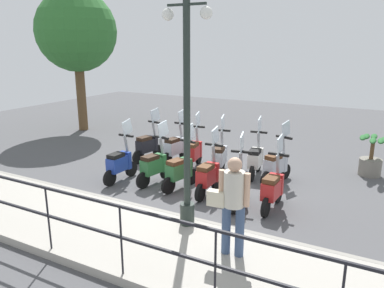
{
  "coord_description": "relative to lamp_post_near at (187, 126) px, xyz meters",
  "views": [
    {
      "loc": [
        -7.9,
        -3.84,
        3.34
      ],
      "look_at": [
        0.2,
        0.5,
        0.9
      ],
      "focal_mm": 35.0,
      "sensor_mm": 36.0,
      "label": 1
    }
  ],
  "objects": [
    {
      "name": "scooter_far_5",
      "position": [
        3.27,
        3.13,
        -1.52
      ],
      "size": [
        1.22,
        0.48,
        1.54
      ],
      "rotation": [
        0.0,
        0.0,
        -0.19
      ],
      "color": "black",
      "rests_on": "ground_plane"
    },
    {
      "name": "scooter_near_1",
      "position": [
        1.5,
        -0.4,
        -1.52
      ],
      "size": [
        1.22,
        0.48,
        1.54
      ],
      "rotation": [
        0.0,
        0.0,
        0.19
      ],
      "color": "black",
      "rests_on": "ground_plane"
    },
    {
      "name": "scooter_near_2",
      "position": [
        1.74,
        0.41,
        -1.52
      ],
      "size": [
        1.23,
        0.44,
        1.54
      ],
      "rotation": [
        0.0,
        0.0,
        -0.0
      ],
      "color": "black",
      "rests_on": "ground_plane"
    },
    {
      "name": "tree_large",
      "position": [
        5.52,
        7.86,
        1.82
      ],
      "size": [
        3.07,
        3.07,
        5.38
      ],
      "color": "brown",
      "rests_on": "ground_plane"
    },
    {
      "name": "lamp_post_near",
      "position": [
        0.0,
        0.0,
        0.0
      ],
      "size": [
        0.26,
        0.9,
        4.18
      ],
      "color": "#232D28",
      "rests_on": "promenade_walkway"
    },
    {
      "name": "ground_plane",
      "position": [
        2.4,
        0.79,
        -2.0
      ],
      "size": [
        28.0,
        28.0,
        0.0
      ],
      "primitive_type": "plane",
      "color": "#4C4C4F"
    },
    {
      "name": "potted_palm",
      "position": [
        4.97,
        -2.76,
        -1.55
      ],
      "size": [
        1.06,
        0.66,
        1.05
      ],
      "color": "slate",
      "rests_on": "ground_plane"
    },
    {
      "name": "scooter_far_3",
      "position": [
        3.3,
        1.61,
        -1.52
      ],
      "size": [
        1.23,
        0.47,
        1.54
      ],
      "rotation": [
        0.0,
        0.0,
        0.16
      ],
      "color": "black",
      "rests_on": "ground_plane"
    },
    {
      "name": "promenade_walkway",
      "position": [
        -0.75,
        0.79,
        -1.92
      ],
      "size": [
        2.2,
        20.0,
        0.15
      ],
      "color": "#A39E93",
      "rests_on": "ground_plane"
    },
    {
      "name": "scooter_near_5",
      "position": [
        1.51,
        2.76,
        -1.52
      ],
      "size": [
        1.23,
        0.44,
        1.54
      ],
      "rotation": [
        0.0,
        0.0,
        -0.03
      ],
      "color": "black",
      "rests_on": "ground_plane"
    },
    {
      "name": "pedestrian_with_bag",
      "position": [
        -0.57,
        -1.1,
        -0.92
      ],
      "size": [
        0.34,
        0.64,
        1.59
      ],
      "rotation": [
        0.0,
        0.0,
        0.08
      ],
      "color": "#384C70",
      "rests_on": "promenade_walkway"
    },
    {
      "name": "scooter_near_3",
      "position": [
        1.76,
        1.16,
        -1.52
      ],
      "size": [
        1.22,
        0.5,
        1.54
      ],
      "rotation": [
        0.0,
        0.0,
        -0.21
      ],
      "color": "black",
      "rests_on": "ground_plane"
    },
    {
      "name": "scooter_far_1",
      "position": [
        3.46,
        -0.12,
        -1.52
      ],
      "size": [
        1.23,
        0.44,
        1.54
      ],
      "rotation": [
        0.0,
        0.0,
        0.12
      ],
      "color": "black",
      "rests_on": "ground_plane"
    },
    {
      "name": "scooter_far_0",
      "position": [
        3.22,
        -0.74,
        -1.52
      ],
      "size": [
        1.2,
        0.54,
        1.54
      ],
      "rotation": [
        0.0,
        0.0,
        -0.3
      ],
      "color": "black",
      "rests_on": "ground_plane"
    },
    {
      "name": "scooter_far_2",
      "position": [
        3.21,
        0.79,
        -1.52
      ],
      "size": [
        1.22,
        0.5,
        1.54
      ],
      "rotation": [
        0.0,
        0.0,
        0.22
      ],
      "color": "black",
      "rests_on": "ground_plane"
    },
    {
      "name": "fence_railing",
      "position": [
        -1.8,
        0.79,
        -1.1
      ],
      "size": [
        0.04,
        16.03,
        1.07
      ],
      "color": "black",
      "rests_on": "promenade_walkway"
    },
    {
      "name": "scooter_near_0",
      "position": [
        1.67,
        -1.1,
        -1.52
      ],
      "size": [
        1.23,
        0.44,
        1.54
      ],
      "rotation": [
        0.0,
        0.0,
        -0.03
      ],
      "color": "black",
      "rests_on": "ground_plane"
    },
    {
      "name": "scooter_near_4",
      "position": [
        1.77,
        1.89,
        -1.52
      ],
      "size": [
        1.22,
        0.48,
        1.54
      ],
      "rotation": [
        0.0,
        0.0,
        -0.18
      ],
      "color": "black",
      "rests_on": "ground_plane"
    },
    {
      "name": "scooter_far_4",
      "position": [
        3.47,
        2.31,
        -1.52
      ],
      "size": [
        1.23,
        0.44,
        1.54
      ],
      "rotation": [
        0.0,
        0.0,
        -0.12
      ],
      "color": "black",
      "rests_on": "ground_plane"
    }
  ]
}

